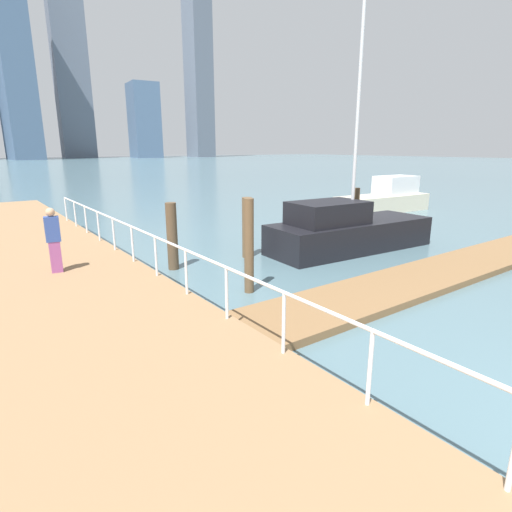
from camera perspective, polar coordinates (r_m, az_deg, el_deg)
name	(u,v)px	position (r m, az deg, el deg)	size (l,w,h in m)	color
ground_plane	(140,224)	(21.12, -15.75, 4.26)	(300.00, 300.00, 0.00)	slate
floating_dock	(442,272)	(13.43, 24.33, -2.00)	(15.46, 2.00, 0.18)	olive
boardwalk_railing	(186,259)	(9.40, -9.72, -0.37)	(0.06, 24.30, 1.08)	white
dock_piling_0	(355,217)	(16.23, 13.55, 5.28)	(0.25, 0.25, 2.19)	brown
dock_piling_1	(172,236)	(12.84, -11.52, 2.66)	(0.33, 0.33, 2.07)	brown
dock_piling_3	(249,247)	(10.48, -0.97, 1.32)	(0.24, 0.24, 2.45)	brown
dock_piling_4	(247,228)	(13.99, -1.25, 3.92)	(0.33, 0.33, 2.05)	brown
moored_boat_0	(346,230)	(15.38, 12.39, 3.49)	(6.56, 2.57, 9.00)	black
moored_boat_1	(386,199)	(25.55, 17.51, 7.58)	(6.24, 2.20, 2.03)	beige
pedestrian_1	(54,239)	(12.19, -26.20, 2.11)	(0.39, 0.28, 1.74)	#994C8C
skyline_tower_3	(12,59)	(149.50, -30.63, 22.37)	(8.42, 13.98, 56.45)	slate
skyline_tower_4	(69,49)	(166.88, -24.50, 24.65)	(10.86, 6.79, 71.23)	slate
skyline_tower_5	(144,121)	(158.06, -15.19, 17.59)	(9.08, 10.84, 25.23)	slate
skyline_tower_6	(198,61)	(167.33, -7.99, 25.14)	(7.97, 7.95, 68.01)	slate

